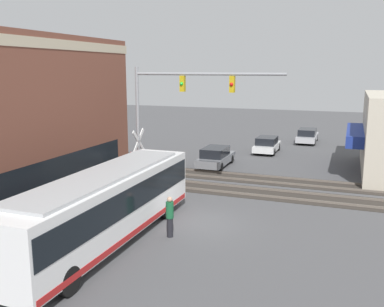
% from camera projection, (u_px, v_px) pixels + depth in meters
% --- Properties ---
extents(ground_plane, '(120.00, 120.00, 0.00)m').
position_uv_depth(ground_plane, '(197.00, 223.00, 20.49)').
color(ground_plane, '#4C4C4F').
extents(city_bus, '(11.88, 2.59, 3.06)m').
position_uv_depth(city_bus, '(105.00, 205.00, 17.81)').
color(city_bus, white).
rests_on(city_bus, ground).
extents(traffic_signal_gantry, '(0.42, 8.89, 7.38)m').
position_uv_depth(traffic_signal_gantry, '(176.00, 101.00, 24.74)').
color(traffic_signal_gantry, gray).
rests_on(traffic_signal_gantry, ground).
extents(crossing_signal, '(1.41, 1.18, 3.81)m').
position_uv_depth(crossing_signal, '(139.00, 155.00, 25.18)').
color(crossing_signal, gray).
rests_on(crossing_signal, ground).
extents(rail_track_near, '(2.60, 60.00, 0.15)m').
position_uv_depth(rail_track_near, '(231.00, 190.00, 26.00)').
color(rail_track_near, '#332D28').
rests_on(rail_track_near, ground).
extents(rail_track_far, '(2.60, 60.00, 0.15)m').
position_uv_depth(rail_track_far, '(243.00, 178.00, 28.94)').
color(rail_track_far, '#332D28').
rests_on(rail_track_far, ground).
extents(parked_car_grey, '(4.68, 1.82, 1.50)m').
position_uv_depth(parked_car_grey, '(216.00, 157.00, 32.26)').
color(parked_car_grey, slate).
rests_on(parked_car_grey, ground).
extents(parked_car_white, '(4.21, 1.82, 1.42)m').
position_uv_depth(parked_car_white, '(267.00, 145.00, 37.64)').
color(parked_car_white, silver).
rests_on(parked_car_white, ground).
extents(parked_car_silver, '(4.70, 1.82, 1.41)m').
position_uv_depth(parked_car_silver, '(307.00, 136.00, 42.79)').
color(parked_car_silver, '#B7B7BC').
rests_on(parked_car_silver, ground).
extents(pedestrian_near_bus, '(0.34, 0.34, 1.83)m').
position_uv_depth(pedestrian_near_bus, '(170.00, 216.00, 18.63)').
color(pedestrian_near_bus, black).
rests_on(pedestrian_near_bus, ground).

